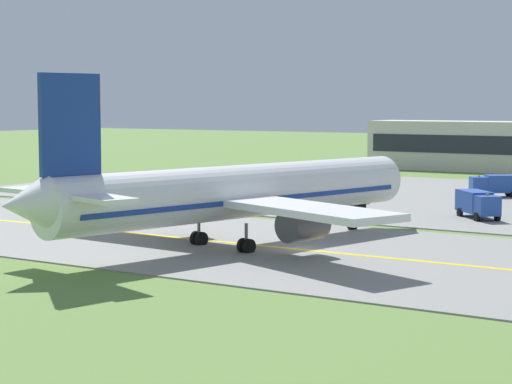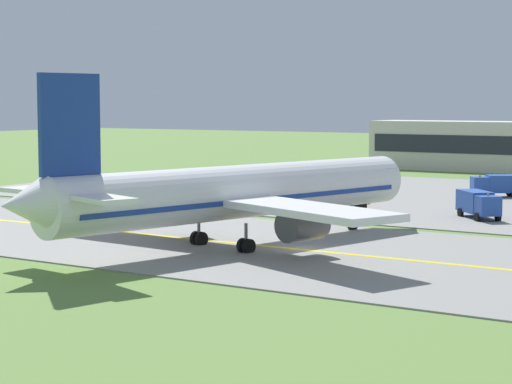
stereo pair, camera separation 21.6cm
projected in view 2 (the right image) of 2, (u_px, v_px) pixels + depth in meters
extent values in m
plane|color=olive|center=(302.00, 251.00, 69.31)|extent=(500.00, 500.00, 0.00)
cube|color=gray|center=(302.00, 250.00, 69.31)|extent=(240.00, 28.00, 0.10)
cube|color=yellow|center=(302.00, 250.00, 69.31)|extent=(220.00, 0.60, 0.01)
cylinder|color=white|center=(241.00, 191.00, 71.00)|extent=(11.36, 34.05, 4.00)
cone|color=white|center=(391.00, 178.00, 83.63)|extent=(4.28, 3.37, 3.80)
cone|color=white|center=(24.00, 204.00, 58.21)|extent=(4.02, 3.87, 3.40)
cube|color=navy|center=(241.00, 198.00, 71.05)|extent=(10.84, 31.41, 0.36)
cube|color=#1E232D|center=(376.00, 171.00, 82.03)|extent=(3.71, 2.50, 0.70)
cube|color=white|center=(149.00, 192.00, 75.60)|extent=(15.34, 6.00, 0.50)
cylinder|color=#47474C|center=(184.00, 210.00, 75.69)|extent=(2.99, 3.82, 2.30)
cylinder|color=black|center=(199.00, 208.00, 76.80)|extent=(2.10, 0.70, 2.10)
cube|color=white|center=(304.00, 209.00, 63.45)|extent=(15.73, 9.79, 0.50)
cylinder|color=#47474C|center=(303.00, 225.00, 66.40)|extent=(2.99, 3.82, 2.30)
cylinder|color=black|center=(318.00, 223.00, 67.51)|extent=(2.10, 0.70, 2.10)
cube|color=navy|center=(70.00, 125.00, 60.11)|extent=(1.36, 4.38, 6.50)
cube|color=white|center=(42.00, 191.00, 62.68)|extent=(6.24, 3.08, 0.30)
cube|color=white|center=(97.00, 198.00, 58.10)|extent=(6.45, 4.19, 0.30)
cylinder|color=slate|center=(353.00, 215.00, 80.28)|extent=(0.24, 0.24, 1.65)
cylinder|color=black|center=(353.00, 224.00, 80.36)|extent=(0.58, 1.15, 1.10)
cylinder|color=slate|center=(199.00, 228.00, 71.74)|extent=(0.24, 0.24, 1.65)
cylinder|color=black|center=(197.00, 238.00, 72.01)|extent=(0.58, 1.15, 1.10)
cylinder|color=black|center=(201.00, 239.00, 71.62)|extent=(0.58, 1.15, 1.10)
cylinder|color=slate|center=(246.00, 235.00, 68.03)|extent=(0.24, 0.24, 1.65)
cylinder|color=black|center=(243.00, 246.00, 68.30)|extent=(0.58, 1.15, 1.10)
cylinder|color=black|center=(249.00, 246.00, 67.91)|extent=(0.58, 1.15, 1.10)
cube|color=orange|center=(358.00, 195.00, 96.14)|extent=(2.68, 2.64, 1.80)
cube|color=#1E232D|center=(365.00, 192.00, 96.37)|extent=(1.55, 1.20, 0.81)
cube|color=orange|center=(331.00, 195.00, 95.10)|extent=(4.19, 4.62, 2.00)
cylinder|color=orange|center=(358.00, 185.00, 96.04)|extent=(0.20, 0.20, 0.18)
cylinder|color=black|center=(354.00, 204.00, 97.17)|extent=(0.78, 0.90, 0.90)
cylinder|color=black|center=(362.00, 206.00, 95.30)|extent=(0.78, 0.90, 0.90)
cylinder|color=black|center=(319.00, 206.00, 95.90)|extent=(0.78, 0.90, 0.90)
cylinder|color=black|center=(328.00, 208.00, 93.94)|extent=(0.78, 0.90, 0.90)
cube|color=#264CA5|center=(480.00, 185.00, 108.27)|extent=(2.62, 2.67, 1.80)
cube|color=#1E232D|center=(473.00, 182.00, 108.22)|extent=(1.15, 1.58, 0.81)
cube|color=#264CA5|center=(506.00, 184.00, 108.34)|extent=(4.65, 4.12, 2.00)
cylinder|color=orange|center=(480.00, 176.00, 108.17)|extent=(0.20, 0.20, 0.18)
cylinder|color=black|center=(482.00, 195.00, 107.37)|extent=(0.91, 0.76, 0.90)
cylinder|color=black|center=(477.00, 193.00, 109.36)|extent=(0.91, 0.76, 0.90)
cylinder|color=black|center=(510.00, 193.00, 109.51)|extent=(0.91, 0.76, 0.90)
cube|color=#264CA5|center=(488.00, 206.00, 86.06)|extent=(2.69, 2.68, 1.80)
cube|color=#1E232D|center=(491.00, 203.00, 85.28)|extent=(1.42, 1.35, 0.81)
cube|color=#264CA5|center=(475.00, 201.00, 88.99)|extent=(4.41, 4.50, 2.00)
cylinder|color=orange|center=(488.00, 195.00, 85.96)|extent=(0.20, 0.20, 0.18)
cylinder|color=black|center=(498.00, 217.00, 86.33)|extent=(0.84, 0.86, 0.90)
cylinder|color=black|center=(477.00, 217.00, 85.98)|extent=(0.84, 0.86, 0.90)
cylinder|color=black|center=(481.00, 212.00, 90.10)|extent=(0.84, 0.86, 0.90)
cylinder|color=black|center=(460.00, 213.00, 89.74)|extent=(0.84, 0.86, 0.90)
cone|color=orange|center=(126.00, 209.00, 93.94)|extent=(0.44, 0.44, 0.60)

